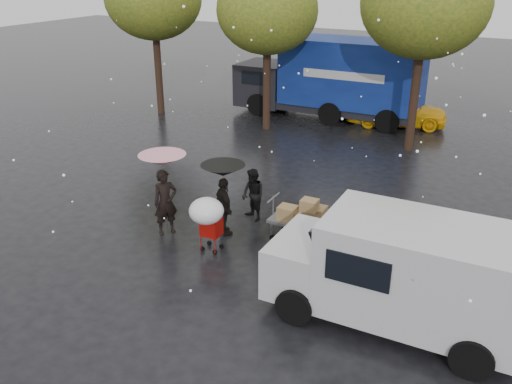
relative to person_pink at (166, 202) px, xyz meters
The scene contains 14 objects.
ground 1.85m from the person_pink, ahead, with size 90.00×90.00×0.00m, color black.
person_pink is the anchor object (origin of this frame).
person_middle 2.40m from the person_pink, 46.39° to the left, with size 0.71×0.56×1.47m, color black.
person_black 1.52m from the person_pink, 24.14° to the left, with size 0.92×0.38×1.57m, color black.
umbrella_pink 1.15m from the person_pink, behind, with size 1.20×1.20×2.18m.
umbrella_black 1.77m from the person_pink, 24.14° to the left, with size 1.13×1.13×1.94m.
vendor_cart 3.56m from the person_pink, 19.37° to the left, with size 1.52×0.80×1.27m.
shopping_cart 1.60m from the person_pink, 15.07° to the right, with size 0.84×0.84×1.46m.
white_van 6.43m from the person_pink, ahead, with size 4.91×2.18×2.20m.
blue_truck 12.65m from the person_pink, 90.16° to the left, with size 8.30×2.60×3.50m.
box_ground_near 4.65m from the person_pink, 11.49° to the left, with size 0.52×0.41×0.47m, color olive.
box_ground_far 4.41m from the person_pink, 21.15° to the left, with size 0.44×0.34×0.34m, color olive.
yellow_taxi 13.02m from the person_pink, 77.29° to the left, with size 1.68×4.17×1.42m, color #FFB80D.
tree_row 10.63m from the person_pink, 83.32° to the left, with size 21.60×4.40×7.12m.
Camera 1 is at (6.32, -9.95, 6.67)m, focal length 38.00 mm.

